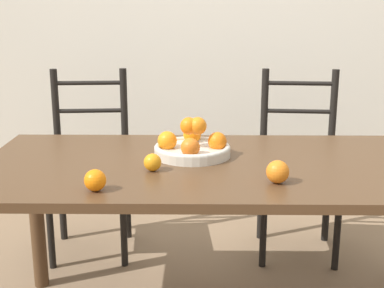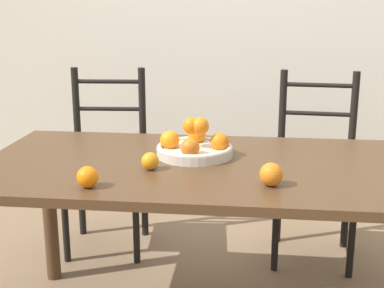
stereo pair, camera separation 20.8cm
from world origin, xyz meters
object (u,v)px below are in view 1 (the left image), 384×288
(fruit_bowl, at_px, (192,146))
(chair_left, at_px, (90,169))
(chair_right, at_px, (298,170))
(orange_loose_0, at_px, (153,162))
(orange_loose_2, at_px, (95,180))
(orange_loose_1, at_px, (278,172))

(fruit_bowl, xyz_separation_m, chair_left, (-0.57, 0.70, -0.32))
(chair_right, bearing_deg, chair_left, -175.55)
(orange_loose_0, distance_m, orange_loose_2, 0.28)
(orange_loose_1, xyz_separation_m, chair_left, (-0.88, 1.03, -0.32))
(orange_loose_2, bearing_deg, chair_right, 51.42)
(orange_loose_1, distance_m, orange_loose_2, 0.63)
(orange_loose_2, relative_size, chair_right, 0.07)
(orange_loose_1, height_order, chair_left, chair_left)
(chair_left, bearing_deg, orange_loose_1, -54.08)
(orange_loose_2, distance_m, chair_right, 1.47)
(orange_loose_2, bearing_deg, fruit_bowl, 53.09)
(chair_right, bearing_deg, orange_loose_0, -124.26)
(orange_loose_1, bearing_deg, chair_left, 130.35)
(orange_loose_1, bearing_deg, orange_loose_0, 163.57)
(chair_right, bearing_deg, orange_loose_1, -100.37)
(orange_loose_0, xyz_separation_m, chair_right, (0.72, 0.90, -0.32))
(orange_loose_2, bearing_deg, orange_loose_0, 51.94)
(chair_left, xyz_separation_m, chair_right, (1.15, -0.00, 0.00))
(orange_loose_1, xyz_separation_m, orange_loose_2, (-0.62, -0.09, -0.00))
(orange_loose_1, relative_size, chair_left, 0.08)
(orange_loose_1, distance_m, chair_right, 1.11)
(fruit_bowl, bearing_deg, chair_right, 50.43)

